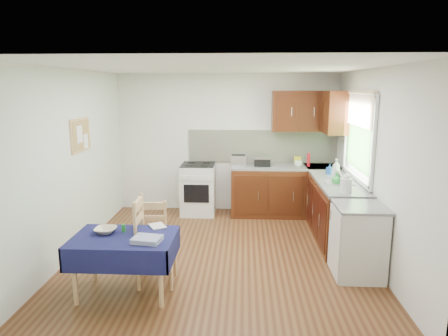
{
  "coord_description": "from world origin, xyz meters",
  "views": [
    {
      "loc": [
        0.32,
        -5.15,
        2.25
      ],
      "look_at": [
        0.05,
        0.18,
        1.17
      ],
      "focal_mm": 32.0,
      "sensor_mm": 36.0,
      "label": 1
    }
  ],
  "objects_px": {
    "dining_table": "(124,245)",
    "chair_near": "(152,239)",
    "sandwich_press": "(262,161)",
    "kettle": "(346,184)",
    "toaster": "(238,161)",
    "chair_far": "(154,230)",
    "dish_rack": "(339,182)"
  },
  "relations": [
    {
      "from": "dining_table",
      "to": "chair_near",
      "type": "distance_m",
      "value": 0.36
    },
    {
      "from": "sandwich_press",
      "to": "kettle",
      "type": "xyz_separation_m",
      "value": [
        1.01,
        -1.79,
        0.04
      ]
    },
    {
      "from": "dining_table",
      "to": "toaster",
      "type": "bearing_deg",
      "value": 56.3
    },
    {
      "from": "dining_table",
      "to": "chair_far",
      "type": "xyz_separation_m",
      "value": [
        0.16,
        0.75,
        -0.09
      ]
    },
    {
      "from": "chair_near",
      "to": "dining_table",
      "type": "bearing_deg",
      "value": 133.5
    },
    {
      "from": "sandwich_press",
      "to": "kettle",
      "type": "bearing_deg",
      "value": -56.23
    },
    {
      "from": "kettle",
      "to": "dish_rack",
      "type": "bearing_deg",
      "value": 85.91
    },
    {
      "from": "dining_table",
      "to": "chair_near",
      "type": "xyz_separation_m",
      "value": [
        0.25,
        0.25,
        -0.02
      ]
    },
    {
      "from": "dining_table",
      "to": "kettle",
      "type": "distance_m",
      "value": 2.88
    },
    {
      "from": "chair_far",
      "to": "kettle",
      "type": "xyz_separation_m",
      "value": [
        2.47,
        0.34,
        0.55
      ]
    },
    {
      "from": "dining_table",
      "to": "toaster",
      "type": "xyz_separation_m",
      "value": [
        1.2,
        2.85,
        0.43
      ]
    },
    {
      "from": "toaster",
      "to": "chair_near",
      "type": "bearing_deg",
      "value": -127.89
    },
    {
      "from": "dish_rack",
      "to": "kettle",
      "type": "height_order",
      "value": "kettle"
    },
    {
      "from": "dish_rack",
      "to": "kettle",
      "type": "relative_size",
      "value": 1.49
    },
    {
      "from": "dining_table",
      "to": "toaster",
      "type": "height_order",
      "value": "toaster"
    },
    {
      "from": "dish_rack",
      "to": "chair_far",
      "type": "bearing_deg",
      "value": -172.18
    },
    {
      "from": "dining_table",
      "to": "sandwich_press",
      "type": "distance_m",
      "value": 3.33
    },
    {
      "from": "chair_far",
      "to": "dining_table",
      "type": "bearing_deg",
      "value": 71.43
    },
    {
      "from": "chair_far",
      "to": "sandwich_press",
      "type": "relative_size",
      "value": 3.21
    },
    {
      "from": "kettle",
      "to": "chair_near",
      "type": "bearing_deg",
      "value": -160.63
    },
    {
      "from": "dining_table",
      "to": "chair_far",
      "type": "distance_m",
      "value": 0.77
    },
    {
      "from": "dining_table",
      "to": "dish_rack",
      "type": "bearing_deg",
      "value": 20.55
    },
    {
      "from": "dish_rack",
      "to": "toaster",
      "type": "bearing_deg",
      "value": 128.75
    },
    {
      "from": "dining_table",
      "to": "sandwich_press",
      "type": "height_order",
      "value": "sandwich_press"
    },
    {
      "from": "chair_near",
      "to": "toaster",
      "type": "height_order",
      "value": "toaster"
    },
    {
      "from": "toaster",
      "to": "chair_far",
      "type": "bearing_deg",
      "value": -134.15
    },
    {
      "from": "dish_rack",
      "to": "sandwich_press",
      "type": "bearing_deg",
      "value": 118.68
    },
    {
      "from": "dish_rack",
      "to": "kettle",
      "type": "xyz_separation_m",
      "value": [
        -0.04,
        -0.54,
        0.09
      ]
    },
    {
      "from": "dining_table",
      "to": "chair_near",
      "type": "height_order",
      "value": "chair_near"
    },
    {
      "from": "chair_far",
      "to": "toaster",
      "type": "xyz_separation_m",
      "value": [
        1.04,
        2.1,
        0.53
      ]
    },
    {
      "from": "dining_table",
      "to": "chair_far",
      "type": "relative_size",
      "value": 1.25
    },
    {
      "from": "chair_far",
      "to": "dish_rack",
      "type": "distance_m",
      "value": 2.7
    }
  ]
}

